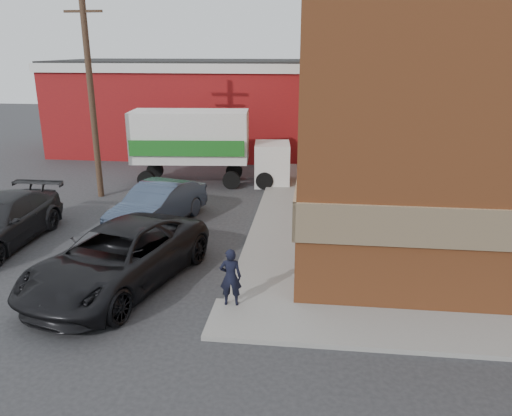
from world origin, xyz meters
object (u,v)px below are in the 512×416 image
(utility_pole, at_px, (90,87))
(sedan, at_px, (158,205))
(warehouse, at_px, (191,106))
(brick_building, at_px, (491,93))
(man, at_px, (231,277))
(box_truck, at_px, (205,142))
(suv_a, at_px, (118,257))

(utility_pole, xyz_separation_m, sedan, (3.71, -3.38, -3.96))
(utility_pole, bearing_deg, warehouse, 82.23)
(brick_building, xyz_separation_m, sedan, (-12.29, -3.37, -3.90))
(brick_building, height_order, sedan, brick_building)
(man, bearing_deg, box_truck, -80.10)
(man, height_order, suv_a, suv_a)
(brick_building, bearing_deg, suv_a, -144.83)
(man, distance_m, sedan, 6.95)
(utility_pole, xyz_separation_m, box_truck, (4.18, 2.70, -2.73))
(warehouse, relative_size, man, 10.85)
(man, distance_m, box_truck, 12.44)
(utility_pole, distance_m, suv_a, 10.11)
(utility_pole, distance_m, sedan, 6.39)
(warehouse, bearing_deg, utility_pole, -97.77)
(suv_a, bearing_deg, utility_pole, 131.98)
(utility_pole, bearing_deg, brick_building, -0.02)
(utility_pole, height_order, box_truck, utility_pole)
(box_truck, bearing_deg, brick_building, -18.06)
(man, bearing_deg, utility_pole, -56.53)
(man, bearing_deg, sedan, -62.93)
(brick_building, xyz_separation_m, suv_a, (-11.84, -8.34, -3.84))
(brick_building, xyz_separation_m, utility_pole, (-16.00, 0.00, 0.06))
(warehouse, xyz_separation_m, utility_pole, (-1.50, -11.00, 1.93))
(brick_building, bearing_deg, man, -132.82)
(warehouse, bearing_deg, man, -73.68)
(warehouse, relative_size, suv_a, 2.69)
(brick_building, distance_m, man, 13.17)
(utility_pole, bearing_deg, suv_a, -63.53)
(man, relative_size, sedan, 0.32)
(brick_building, relative_size, suv_a, 3.01)
(brick_building, height_order, suv_a, brick_building)
(brick_building, bearing_deg, sedan, -164.65)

